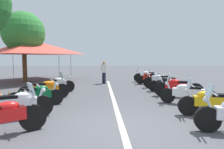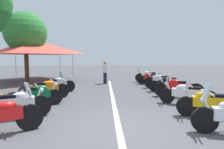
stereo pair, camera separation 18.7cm
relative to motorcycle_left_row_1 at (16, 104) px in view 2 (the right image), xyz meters
name	(u,v)px [view 2 (the right image)]	position (x,y,z in m)	size (l,w,h in m)	color
ground_plane	(119,128)	(-0.89, -3.00, -0.46)	(80.00, 80.00, 0.00)	#4C4C51
lane_centre_stripe	(113,102)	(2.24, -3.00, -0.46)	(14.46, 0.16, 0.01)	beige
motorcycle_left_row_1	(16,104)	(0.00, 0.00, 0.00)	(1.04, 1.93, 1.01)	black
motorcycle_left_row_2	(36,95)	(1.56, -0.05, -0.02)	(1.03, 1.91, 0.98)	black
motorcycle_left_row_3	(45,89)	(2.87, -0.02, 0.01)	(1.16, 2.01, 1.21)	black
motorcycle_left_row_4	(56,84)	(4.38, -0.14, -0.01)	(1.16, 1.84, 0.99)	black
motorcycle_right_row_1	(209,103)	(-0.03, -5.86, 0.00)	(0.83, 1.99, 1.20)	black
motorcycle_right_row_2	(187,93)	(1.60, -5.84, -0.01)	(1.08, 2.02, 1.19)	black
motorcycle_right_row_3	(178,87)	(3.07, -6.04, 0.01)	(0.98, 2.13, 1.02)	black
motorcycle_right_row_4	(168,84)	(4.37, -6.00, -0.02)	(0.97, 2.02, 0.98)	black
motorcycle_right_row_5	(161,80)	(5.78, -6.02, 0.01)	(0.83, 2.03, 1.22)	black
motorcycle_right_row_6	(151,78)	(7.39, -5.81, -0.02)	(0.89, 1.93, 0.98)	black
motorcycle_right_row_7	(149,76)	(8.70, -5.94, 0.00)	(0.89, 2.07, 1.21)	black
traffic_cone_0	(9,99)	(1.58, 0.97, -0.17)	(0.36, 0.36, 0.61)	orange
traffic_cone_1	(0,97)	(2.03, 1.53, -0.17)	(0.36, 0.36, 0.61)	orange
bystander_1	(105,71)	(8.01, -2.67, 0.46)	(0.43, 0.37, 1.58)	#1E2338
roadside_tree_1	(26,33)	(9.39, 3.27, 3.21)	(3.11, 3.11, 5.25)	brown
event_tent	(34,47)	(10.10, 2.93, 2.18)	(5.80, 5.80, 3.20)	#E54C3F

